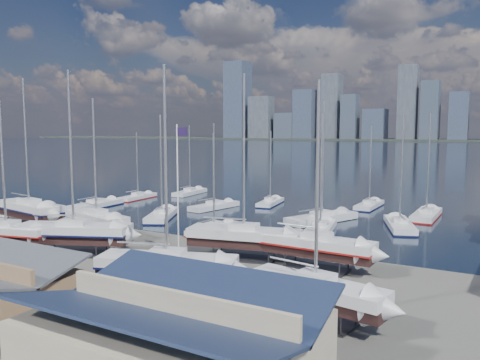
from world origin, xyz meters
The scene contains 30 objects.
ground centered at (0.00, -10.00, 0.00)m, with size 1400.00×1400.00×0.00m, color #605E59.
water centered at (0.00, 300.00, -0.15)m, with size 1400.00×600.00×0.40m, color #182639.
far_shore centered at (0.00, 560.00, 1.10)m, with size 1400.00×80.00×2.20m, color #2D332D.
skyline centered at (-7.83, 553.76, 39.09)m, with size 639.14×43.80×107.69m.
shed_blue centered at (16.00, -26.00, 2.42)m, with size 13.65×9.45×4.71m.
sailboat_cradle_0 centered at (-22.64, -5.13, 2.20)m, with size 11.95×5.03×18.52m.
sailboat_cradle_1 centered at (-13.50, -14.51, 2.04)m, with size 9.88×4.81×15.44m.
sailboat_cradle_2 centered at (-10.76, -5.22, 2.06)m, with size 9.94×4.92×15.66m.
sailboat_cradle_3 centered at (-7.00, -11.76, 2.16)m, with size 11.44×7.12×17.79m.
sailboat_cradle_4 centered at (8.34, -5.16, 2.14)m, with size 11.01×5.21×17.23m.
sailboat_cradle_5 centered at (7.90, -16.19, 2.11)m, with size 10.77×6.15×16.73m.
sailboat_cradle_6 centered at (15.45, -4.96, 2.09)m, with size 10.21×3.26×16.30m.
sailboat_cradle_7 centered at (19.27, -15.71, 2.03)m, with size 9.53×4.16×15.12m.
sailboat_moored_0 centered at (-26.08, 9.28, 0.31)m, with size 3.45×10.22×15.03m.
sailboat_moored_1 centered at (-26.61, 19.63, 0.31)m, with size 2.79×8.42×12.41m.
sailboat_moored_2 centered at (-22.02, 28.99, 0.32)m, with size 3.27×9.21×13.64m.
sailboat_moored_3 centered at (-11.26, 7.13, 0.31)m, with size 6.84×10.17×14.88m.
sailboat_moored_4 centered at (-9.22, 17.36, 0.32)m, with size 4.22×9.50×13.87m.
sailboat_moored_5 centered at (-3.38, 25.24, 0.31)m, with size 3.55×8.68×12.60m.
sailboat_moored_6 centered at (-0.33, 3.27, 0.31)m, with size 3.10×8.47×12.39m.
sailboat_moored_7 centered at (8.83, 15.42, 0.32)m, with size 7.25×11.38×16.70m.
sailboat_moored_8 centered at (11.47, 30.07, 0.31)m, with size 2.74×9.09×13.51m.
sailboat_moored_9 centered at (10.82, 9.21, 0.32)m, with size 4.50×10.06×14.69m.
sailboat_moored_10 centered at (18.60, 16.13, 0.31)m, with size 5.75×10.17×14.66m.
sailboat_moored_11 centered at (20.52, 25.10, 0.31)m, with size 3.06×10.21×15.18m.
car_a centered at (-6.85, -18.07, 0.77)m, with size 1.81×4.49×1.53m, color gray.
car_b centered at (-8.32, -18.07, 0.78)m, with size 1.65×4.72×1.56m, color gray.
car_c centered at (4.27, -19.99, 0.73)m, with size 2.43×5.27×1.47m, color gray.
car_d centered at (5.19, -19.15, 0.79)m, with size 2.21×5.45×1.58m, color gray.
flagpole centered at (4.53, -10.16, 7.30)m, with size 1.11×0.12×12.62m.
Camera 1 is at (29.05, -43.02, 12.04)m, focal length 35.00 mm.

